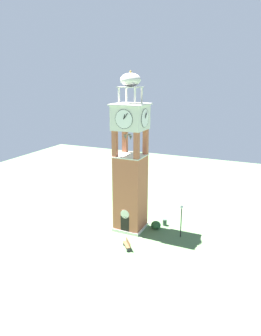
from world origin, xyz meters
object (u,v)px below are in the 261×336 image
park_bench (127,244)px  lamp_post (181,215)px  clock_tower (130,169)px  trash_bin (165,222)px

park_bench → lamp_post: size_ratio=0.38×
clock_tower → park_bench: (1.69, -4.63, -7.27)m
clock_tower → trash_bin: size_ratio=23.64×
clock_tower → trash_bin: (3.66, 2.51, -7.35)m
clock_tower → lamp_post: size_ratio=4.79×
clock_tower → park_bench: 8.78m
park_bench → trash_bin: park_bench is taller
clock_tower → lamp_post: (6.32, 0.43, -5.02)m
park_bench → lamp_post: bearing=47.6°
park_bench → trash_bin: bearing=74.6°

